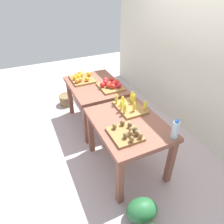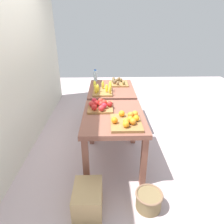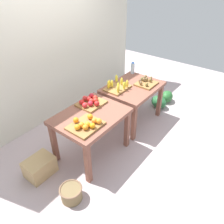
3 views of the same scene
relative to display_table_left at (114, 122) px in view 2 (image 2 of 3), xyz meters
name	(u,v)px [view 2 (image 2 of 3)]	position (x,y,z in m)	size (l,w,h in m)	color
ground_plane	(112,139)	(0.56, 0.00, -0.63)	(8.00, 8.00, 0.00)	#B9A5A8
back_wall	(14,48)	(0.56, 1.35, 0.87)	(4.40, 0.12, 3.00)	beige
display_table_left	(114,122)	(0.00, 0.00, 0.00)	(1.04, 0.80, 0.74)	brown
display_table_right	(111,93)	(1.12, 0.00, 0.00)	(1.04, 0.80, 0.74)	brown
orange_bin	(127,121)	(-0.25, -0.15, 0.15)	(0.44, 0.37, 0.11)	olive
apple_bin	(100,105)	(0.21, 0.18, 0.15)	(0.41, 0.35, 0.11)	olive
banana_crate	(103,90)	(0.86, 0.15, 0.16)	(0.44, 0.33, 0.17)	olive
kiwi_bin	(118,83)	(1.32, -0.14, 0.14)	(0.37, 0.32, 0.10)	olive
water_bottle	(95,76)	(1.57, 0.31, 0.22)	(0.08, 0.08, 0.23)	silver
watermelon_pile	(120,101)	(1.99, -0.23, -0.50)	(0.64, 0.38, 0.26)	#27642D
wicker_basket	(149,200)	(-0.80, -0.35, -0.52)	(0.30, 0.30, 0.20)	olive
cardboard_produce_box	(88,198)	(-0.79, 0.30, -0.49)	(0.40, 0.30, 0.28)	tan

